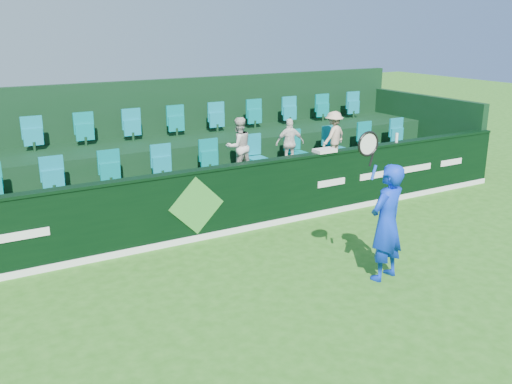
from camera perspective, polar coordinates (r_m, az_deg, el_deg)
ground at (r=7.73m, az=6.58°, el=-14.14°), size 60.00×60.00×0.00m
sponsor_hoarding at (r=10.63m, az=-6.20°, el=-1.34°), size 16.00×0.25×1.35m
stand_tier_front at (r=11.68m, az=-8.39°, el=-1.17°), size 16.00×2.00×0.80m
stand_tier_back at (r=13.33m, az=-11.51°, el=2.04°), size 16.00×1.80×1.30m
stand_rear at (r=13.62m, az=-12.26°, el=4.75°), size 16.00×4.10×2.60m
seat_row_front at (r=11.85m, az=-9.26°, el=2.57°), size 13.50×0.50×0.60m
seat_row_back at (r=13.41m, az=-12.16°, el=6.24°), size 13.50×0.50×0.60m
tennis_player at (r=9.12m, az=12.91°, el=-2.92°), size 1.18×0.60×2.50m
spectator_left at (r=12.07m, az=-1.74°, el=4.59°), size 0.62×0.49×1.23m
spectator_middle at (r=12.74m, az=3.40°, el=4.90°), size 0.69×0.44×1.10m
spectator_right at (r=13.43m, az=7.76°, el=5.54°), size 0.86×0.66×1.17m
towel at (r=11.91m, az=6.88°, el=4.14°), size 0.45×0.29×0.07m
drinks_bottle at (r=13.17m, az=13.89°, el=5.30°), size 0.07×0.07×0.21m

